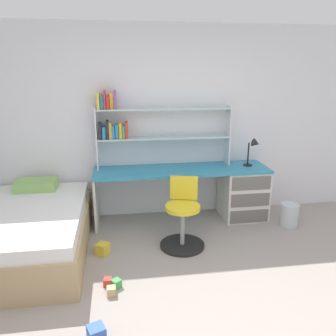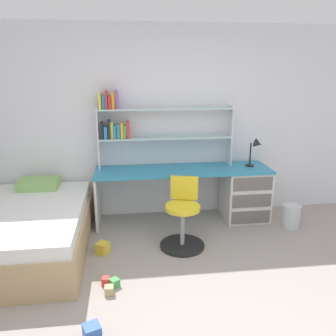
{
  "view_description": "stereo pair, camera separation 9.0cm",
  "coord_description": "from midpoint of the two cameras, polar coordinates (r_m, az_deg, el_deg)",
  "views": [
    {
      "loc": [
        -0.74,
        -2.25,
        2.0
      ],
      "look_at": [
        -0.2,
        1.37,
        0.95
      ],
      "focal_mm": 37.08,
      "sensor_mm": 36.0,
      "label": 1
    },
    {
      "loc": [
        -0.65,
        -2.27,
        2.0
      ],
      "look_at": [
        -0.2,
        1.37,
        0.95
      ],
      "focal_mm": 37.08,
      "sensor_mm": 36.0,
      "label": 2
    }
  ],
  "objects": [
    {
      "name": "desk_lamp",
      "position": [
        4.76,
        14.81,
        3.18
      ],
      "size": [
        0.2,
        0.16,
        0.38
      ],
      "color": "black",
      "rests_on": "desk"
    },
    {
      "name": "waste_bin",
      "position": [
        4.85,
        20.11,
        -7.45
      ],
      "size": [
        0.23,
        0.23,
        0.3
      ],
      "primitive_type": "cylinder",
      "color": "silver",
      "rests_on": "ground_plane"
    },
    {
      "name": "ground_plane",
      "position": [
        3.1,
        8.35,
        -24.57
      ],
      "size": [
        5.88,
        5.74,
        0.02
      ],
      "primitive_type": "cube",
      "color": "#9E938C"
    },
    {
      "name": "swivel_chair",
      "position": [
        4.05,
        3.08,
        -8.55
      ],
      "size": [
        0.52,
        0.52,
        0.8
      ],
      "color": "black",
      "rests_on": "ground_plane"
    },
    {
      "name": "toy_block_natural_3",
      "position": [
        3.41,
        -8.87,
        -19.24
      ],
      "size": [
        0.08,
        0.08,
        0.08
      ],
      "primitive_type": "cube",
      "rotation": [
        0.0,
        0.0,
        0.02
      ],
      "color": "tan",
      "rests_on": "ground_plane"
    },
    {
      "name": "toy_block_green_1",
      "position": [
        3.51,
        -8.03,
        -18.16
      ],
      "size": [
        0.11,
        0.11,
        0.08
      ],
      "primitive_type": "cube",
      "rotation": [
        0.0,
        0.0,
        0.63
      ],
      "color": "#479E51",
      "rests_on": "ground_plane"
    },
    {
      "name": "bookshelf_hutch",
      "position": [
        4.55,
        -3.36,
        7.23
      ],
      "size": [
        1.77,
        0.22,
        1.01
      ],
      "color": "silver",
      "rests_on": "desk"
    },
    {
      "name": "toy_block_blue_2",
      "position": [
        2.98,
        -11.45,
        -24.97
      ],
      "size": [
        0.16,
        0.16,
        0.12
      ],
      "primitive_type": "cube",
      "rotation": [
        0.0,
        0.0,
        0.35
      ],
      "color": "#3860B7",
      "rests_on": "ground_plane"
    },
    {
      "name": "desk",
      "position": [
        4.81,
        10.44,
        -3.52
      ],
      "size": [
        2.3,
        0.58,
        0.73
      ],
      "color": "teal",
      "rests_on": "ground_plane"
    },
    {
      "name": "room_shell",
      "position": [
        3.59,
        -15.41,
        3.92
      ],
      "size": [
        5.88,
        5.74,
        2.57
      ],
      "color": "silver",
      "rests_on": "ground_plane"
    },
    {
      "name": "bed_platform",
      "position": [
        4.21,
        -21.57,
        -9.56
      ],
      "size": [
        1.3,
        1.89,
        0.65
      ],
      "color": "tan",
      "rests_on": "ground_plane"
    },
    {
      "name": "toy_block_yellow_0",
      "position": [
        4.05,
        -10.06,
        -12.82
      ],
      "size": [
        0.18,
        0.18,
        0.13
      ],
      "primitive_type": "cube",
      "rotation": [
        0.0,
        0.0,
        2.56
      ],
      "color": "gold",
      "rests_on": "ground_plane"
    },
    {
      "name": "toy_block_red_4",
      "position": [
        3.54,
        -9.39,
        -17.87
      ],
      "size": [
        0.09,
        0.09,
        0.07
      ],
      "primitive_type": "cube",
      "rotation": [
        0.0,
        0.0,
        1.35
      ],
      "color": "red",
      "rests_on": "ground_plane"
    }
  ]
}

